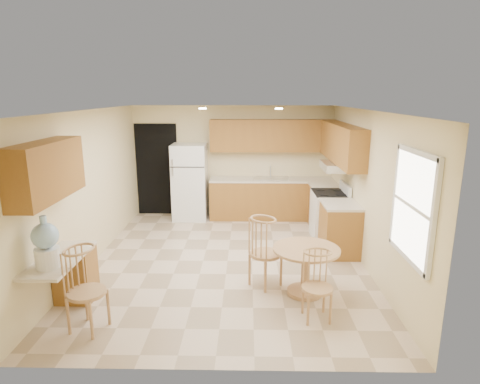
{
  "coord_description": "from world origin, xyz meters",
  "views": [
    {
      "loc": [
        0.33,
        -6.29,
        2.75
      ],
      "look_at": [
        0.21,
        0.3,
        1.13
      ],
      "focal_mm": 30.0,
      "sensor_mm": 36.0,
      "label": 1
    }
  ],
  "objects_px": {
    "refrigerator": "(190,182)",
    "chair_table_a": "(266,247)",
    "water_crock": "(46,244)",
    "chair_table_b": "(319,283)",
    "chair_desk": "(82,286)",
    "stove": "(329,215)",
    "dining_table": "(306,264)"
  },
  "relations": [
    {
      "from": "refrigerator",
      "to": "chair_table_a",
      "type": "bearing_deg",
      "value": -65.26
    },
    {
      "from": "water_crock",
      "to": "chair_table_b",
      "type": "bearing_deg",
      "value": 2.4
    },
    {
      "from": "refrigerator",
      "to": "chair_desk",
      "type": "distance_m",
      "value": 4.59
    },
    {
      "from": "stove",
      "to": "water_crock",
      "type": "relative_size",
      "value": 1.73
    },
    {
      "from": "chair_desk",
      "to": "water_crock",
      "type": "height_order",
      "value": "water_crock"
    },
    {
      "from": "dining_table",
      "to": "chair_table_a",
      "type": "bearing_deg",
      "value": 164.62
    },
    {
      "from": "refrigerator",
      "to": "stove",
      "type": "height_order",
      "value": "refrigerator"
    },
    {
      "from": "chair_table_b",
      "to": "water_crock",
      "type": "xyz_separation_m",
      "value": [
        -3.2,
        -0.13,
        0.52
      ]
    },
    {
      "from": "stove",
      "to": "chair_table_a",
      "type": "bearing_deg",
      "value": -121.84
    },
    {
      "from": "chair_table_a",
      "to": "chair_desk",
      "type": "distance_m",
      "value": 2.45
    },
    {
      "from": "dining_table",
      "to": "chair_table_a",
      "type": "xyz_separation_m",
      "value": [
        -0.55,
        0.15,
        0.18
      ]
    },
    {
      "from": "chair_table_b",
      "to": "chair_desk",
      "type": "xyz_separation_m",
      "value": [
        -2.75,
        -0.3,
        0.08
      ]
    },
    {
      "from": "refrigerator",
      "to": "dining_table",
      "type": "xyz_separation_m",
      "value": [
        2.1,
        -3.51,
        -0.39
      ]
    },
    {
      "from": "refrigerator",
      "to": "chair_desk",
      "type": "xyz_separation_m",
      "value": [
        -0.6,
        -4.54,
        -0.22
      ]
    },
    {
      "from": "water_crock",
      "to": "chair_desk",
      "type": "bearing_deg",
      "value": -20.04
    },
    {
      "from": "refrigerator",
      "to": "water_crock",
      "type": "height_order",
      "value": "refrigerator"
    },
    {
      "from": "chair_table_a",
      "to": "refrigerator",
      "type": "bearing_deg",
      "value": 161.67
    },
    {
      "from": "chair_table_a",
      "to": "chair_desk",
      "type": "relative_size",
      "value": 1.02
    },
    {
      "from": "chair_desk",
      "to": "refrigerator",
      "type": "bearing_deg",
      "value": -170.54
    },
    {
      "from": "chair_table_a",
      "to": "chair_desk",
      "type": "bearing_deg",
      "value": -104.22
    },
    {
      "from": "dining_table",
      "to": "chair_desk",
      "type": "relative_size",
      "value": 0.91
    },
    {
      "from": "refrigerator",
      "to": "chair_table_a",
      "type": "xyz_separation_m",
      "value": [
        1.55,
        -3.36,
        -0.21
      ]
    },
    {
      "from": "chair_table_a",
      "to": "water_crock",
      "type": "height_order",
      "value": "water_crock"
    },
    {
      "from": "refrigerator",
      "to": "chair_table_b",
      "type": "bearing_deg",
      "value": -63.16
    },
    {
      "from": "stove",
      "to": "chair_table_a",
      "type": "height_order",
      "value": "stove"
    },
    {
      "from": "stove",
      "to": "chair_table_b",
      "type": "bearing_deg",
      "value": -103.54
    },
    {
      "from": "dining_table",
      "to": "water_crock",
      "type": "xyz_separation_m",
      "value": [
        -3.15,
        -0.87,
        0.61
      ]
    },
    {
      "from": "chair_table_a",
      "to": "chair_table_b",
      "type": "distance_m",
      "value": 1.07
    },
    {
      "from": "stove",
      "to": "chair_desk",
      "type": "relative_size",
      "value": 1.08
    },
    {
      "from": "dining_table",
      "to": "chair_table_b",
      "type": "height_order",
      "value": "chair_table_b"
    },
    {
      "from": "chair_table_a",
      "to": "chair_table_b",
      "type": "height_order",
      "value": "chair_table_a"
    },
    {
      "from": "refrigerator",
      "to": "chair_table_a",
      "type": "distance_m",
      "value": 3.7
    }
  ]
}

